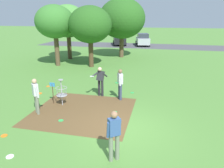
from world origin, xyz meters
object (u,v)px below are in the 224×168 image
(disc_golf_basket, at_px, (61,91))
(tree_near_left, at_px, (122,19))
(frisbee_mid_grass, at_px, (115,112))
(frisbee_far_left, at_px, (4,136))
(player_foreground_watching, at_px, (114,133))
(frisbee_scattered_a, at_px, (48,86))
(frisbee_far_right, at_px, (132,93))
(parked_car_center_left, at_px, (143,40))
(player_throwing, at_px, (100,79))
(player_waiting_left, at_px, (120,83))
(frisbee_by_tee, at_px, (61,120))
(tree_near_right, at_px, (55,22))
(player_waiting_right, at_px, (36,94))
(tree_mid_left, at_px, (90,25))
(tree_mid_center, at_px, (68,21))
(frisbee_near_basket, at_px, (10,157))
(parked_car_leftmost, at_px, (119,39))

(disc_golf_basket, height_order, tree_near_left, tree_near_left)
(frisbee_mid_grass, relative_size, frisbee_far_left, 0.87)
(player_foreground_watching, bearing_deg, frisbee_scattered_a, 132.72)
(frisbee_far_left, xyz_separation_m, frisbee_scattered_a, (-1.39, 5.89, 0.00))
(frisbee_far_right, bearing_deg, parked_car_center_left, 93.63)
(tree_near_left, bearing_deg, frisbee_mid_grass, -80.63)
(parked_car_center_left, bearing_deg, frisbee_far_left, -95.79)
(player_foreground_watching, relative_size, player_throwing, 1.00)
(player_foreground_watching, distance_m, player_waiting_left, 5.25)
(frisbee_by_tee, xyz_separation_m, tree_near_right, (-5.18, 10.10, 3.89))
(player_waiting_right, xyz_separation_m, tree_near_left, (1.20, 15.16, 3.15))
(disc_golf_basket, distance_m, player_waiting_right, 1.36)
(frisbee_scattered_a, bearing_deg, disc_golf_basket, -49.65)
(disc_golf_basket, relative_size, tree_near_right, 0.26)
(tree_mid_left, distance_m, tree_mid_center, 4.65)
(player_foreground_watching, bearing_deg, frisbee_near_basket, -169.39)
(player_throwing, distance_m, frisbee_far_right, 2.17)
(tree_mid_left, relative_size, parked_car_leftmost, 1.17)
(frisbee_mid_grass, relative_size, tree_near_right, 0.04)
(player_throwing, xyz_separation_m, frisbee_far_left, (-2.45, -5.02, -0.98))
(tree_near_right, distance_m, parked_car_center_left, 17.33)
(tree_mid_center, height_order, parked_car_leftmost, tree_mid_center)
(player_waiting_right, bearing_deg, frisbee_by_tee, -18.11)
(frisbee_mid_grass, distance_m, tree_near_right, 12.04)
(frisbee_by_tee, relative_size, parked_car_leftmost, 0.05)
(player_foreground_watching, distance_m, player_throwing, 5.81)
(disc_golf_basket, bearing_deg, tree_near_left, 87.76)
(frisbee_mid_grass, bearing_deg, frisbee_scattered_a, 150.84)
(player_waiting_right, bearing_deg, tree_near_right, 111.40)
(frisbee_far_right, xyz_separation_m, tree_mid_left, (-4.59, 6.08, 3.67))
(frisbee_scattered_a, relative_size, tree_mid_center, 0.05)
(player_waiting_right, height_order, frisbee_scattered_a, player_waiting_right)
(disc_golf_basket, relative_size, parked_car_leftmost, 0.31)
(player_waiting_left, relative_size, tree_mid_center, 0.31)
(player_waiting_left, bearing_deg, player_waiting_right, -142.71)
(tree_near_left, distance_m, tree_mid_center, 5.69)
(tree_near_right, bearing_deg, player_waiting_left, -44.03)
(player_foreground_watching, bearing_deg, parked_car_center_left, 93.38)
(frisbee_far_right, distance_m, tree_near_right, 10.48)
(frisbee_far_right, xyz_separation_m, tree_near_left, (-2.79, 11.36, 4.11))
(frisbee_far_left, xyz_separation_m, frisbee_far_right, (4.17, 5.91, 0.00))
(player_waiting_left, distance_m, frisbee_scattered_a, 5.24)
(frisbee_scattered_a, bearing_deg, tree_near_right, 110.73)
(tree_mid_left, bearing_deg, tree_mid_center, 138.02)
(player_throwing, xyz_separation_m, tree_mid_left, (-2.87, 6.97, 2.69))
(frisbee_mid_grass, bearing_deg, tree_near_left, 99.37)
(player_waiting_right, relative_size, parked_car_leftmost, 0.38)
(tree_mid_left, bearing_deg, frisbee_mid_grass, -65.15)
(frisbee_scattered_a, bearing_deg, tree_near_left, 76.36)
(player_waiting_left, height_order, tree_mid_center, tree_mid_center)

